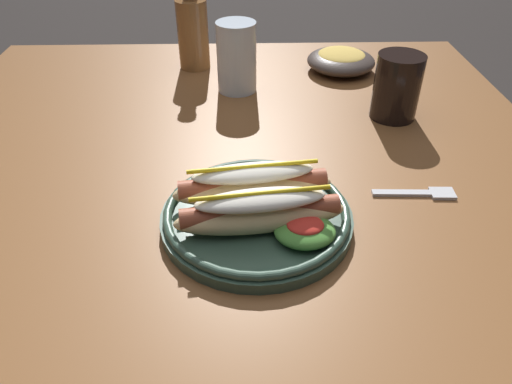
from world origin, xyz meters
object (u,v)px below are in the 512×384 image
(hot_dog_plate, at_px, (259,209))
(soda_cup, at_px, (397,87))
(fork, at_px, (421,193))
(glass_bottle, at_px, (193,30))
(water_cup, at_px, (237,57))
(side_bowl, at_px, (341,60))

(hot_dog_plate, distance_m, soda_cup, 0.40)
(fork, xyz_separation_m, glass_bottle, (-0.37, 0.50, 0.08))
(water_cup, bearing_deg, fork, -54.13)
(water_cup, relative_size, side_bowl, 0.92)
(fork, height_order, water_cup, water_cup)
(fork, distance_m, soda_cup, 0.25)
(glass_bottle, bearing_deg, side_bowl, -5.27)
(soda_cup, height_order, side_bowl, soda_cup)
(water_cup, bearing_deg, side_bowl, 22.73)
(hot_dog_plate, bearing_deg, soda_cup, 49.76)
(hot_dog_plate, distance_m, glass_bottle, 0.58)
(side_bowl, bearing_deg, glass_bottle, 174.73)
(fork, height_order, glass_bottle, glass_bottle)
(hot_dog_plate, height_order, water_cup, water_cup)
(water_cup, distance_m, side_bowl, 0.25)
(soda_cup, distance_m, glass_bottle, 0.46)
(water_cup, xyz_separation_m, side_bowl, (0.23, 0.10, -0.04))
(fork, relative_size, side_bowl, 0.80)
(water_cup, xyz_separation_m, glass_bottle, (-0.10, 0.13, 0.01))
(hot_dog_plate, xyz_separation_m, soda_cup, (0.26, 0.31, 0.03))
(soda_cup, xyz_separation_m, glass_bottle, (-0.39, 0.25, 0.02))
(soda_cup, bearing_deg, fork, -94.72)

